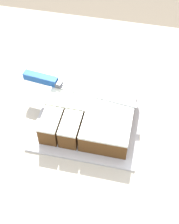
{
  "coord_description": "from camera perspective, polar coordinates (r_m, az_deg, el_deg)",
  "views": [
    {
      "loc": [
        0.1,
        -0.49,
        1.62
      ],
      "look_at": [
        -0.02,
        0.05,
        0.96
      ],
      "focal_mm": 50.0,
      "sensor_mm": 36.0,
      "label": 1
    }
  ],
  "objects": [
    {
      "name": "countertop",
      "position": [
        1.26,
        0.57,
        -16.42
      ],
      "size": [
        1.4,
        1.1,
        0.92
      ],
      "color": "beige",
      "rests_on": "ground_plane"
    },
    {
      "name": "cake_board",
      "position": [
        0.89,
        0.0,
        -1.39
      ],
      "size": [
        0.29,
        0.28,
        0.01
      ],
      "color": "silver",
      "rests_on": "countertop"
    },
    {
      "name": "cake",
      "position": [
        0.86,
        0.18,
        0.08
      ],
      "size": [
        0.24,
        0.22,
        0.06
      ],
      "color": "brown",
      "rests_on": "cake_board"
    },
    {
      "name": "knife",
      "position": [
        0.89,
        -6.62,
        5.44
      ],
      "size": [
        0.34,
        0.06,
        0.02
      ],
      "rotation": [
        0.0,
        0.0,
        -0.12
      ],
      "color": "silver",
      "rests_on": "cake"
    }
  ]
}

